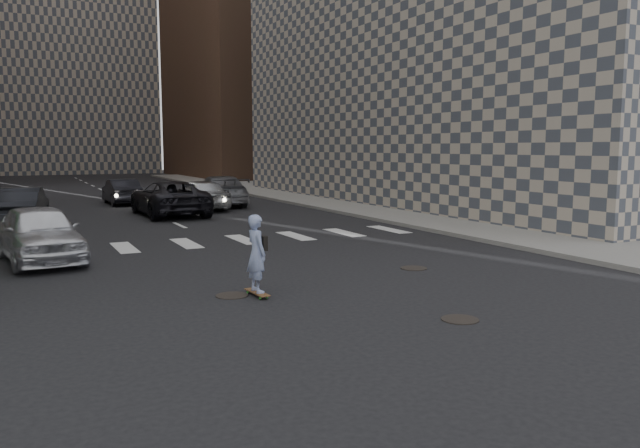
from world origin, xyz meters
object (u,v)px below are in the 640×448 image
(silver_sedan, at_px, (40,233))
(traffic_car_d, at_px, (200,194))
(skateboarder, at_px, (257,254))
(traffic_car_b, at_px, (220,191))
(traffic_car_a, at_px, (19,208))
(traffic_car_e, at_px, (121,192))
(traffic_car_c, at_px, (169,198))

(silver_sedan, distance_m, traffic_car_d, 14.84)
(skateboarder, distance_m, traffic_car_b, 21.61)
(silver_sedan, relative_size, traffic_car_a, 0.94)
(skateboarder, bearing_deg, silver_sedan, 116.72)
(traffic_car_b, relative_size, traffic_car_d, 1.20)
(traffic_car_a, bearing_deg, skateboarder, 114.50)
(traffic_car_e, bearing_deg, traffic_car_c, 96.77)
(skateboarder, height_order, traffic_car_c, skateboarder)
(traffic_car_a, xyz_separation_m, traffic_car_c, (6.41, 2.40, -0.01))
(skateboarder, height_order, traffic_car_e, skateboarder)
(skateboarder, xyz_separation_m, traffic_car_a, (-4.39, 14.65, -0.10))
(traffic_car_a, bearing_deg, traffic_car_c, -151.63)
(traffic_car_a, height_order, traffic_car_b, traffic_car_a)
(traffic_car_a, relative_size, traffic_car_d, 1.06)
(traffic_car_c, bearing_deg, traffic_car_a, 18.99)
(traffic_car_a, xyz_separation_m, traffic_car_e, (5.34, 9.57, -0.11))
(silver_sedan, bearing_deg, traffic_car_b, 49.08)
(traffic_car_e, bearing_deg, silver_sedan, 72.66)
(skateboarder, distance_m, silver_sedan, 7.70)
(silver_sedan, relative_size, traffic_car_b, 0.83)
(skateboarder, height_order, silver_sedan, skateboarder)
(traffic_car_b, relative_size, traffic_car_e, 1.31)
(silver_sedan, relative_size, traffic_car_c, 0.80)
(traffic_car_b, bearing_deg, traffic_car_a, 37.05)
(silver_sedan, height_order, traffic_car_c, traffic_car_c)
(silver_sedan, height_order, traffic_car_a, traffic_car_a)
(traffic_car_b, bearing_deg, traffic_car_e, -30.01)
(traffic_car_a, bearing_deg, silver_sedan, 100.70)
(traffic_car_e, bearing_deg, skateboarder, 86.04)
(skateboarder, relative_size, traffic_car_b, 0.31)
(traffic_car_c, height_order, traffic_car_e, traffic_car_c)
(traffic_car_d, bearing_deg, skateboarder, 72.97)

